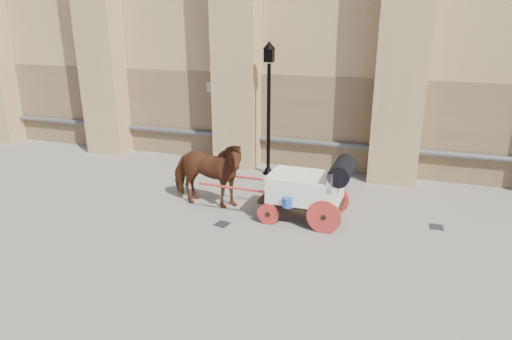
% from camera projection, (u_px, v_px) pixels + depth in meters
% --- Properties ---
extents(ground, '(90.00, 90.00, 0.00)m').
position_uv_depth(ground, '(225.00, 209.00, 11.87)').
color(ground, '#6E675C').
rests_on(ground, ground).
extents(horse, '(2.19, 1.05, 1.82)m').
position_uv_depth(horse, '(207.00, 173.00, 11.78)').
color(horse, '#5D2C16').
rests_on(horse, ground).
extents(carriage, '(3.77, 1.34, 1.64)m').
position_uv_depth(carriage, '(311.00, 187.00, 10.93)').
color(carriage, black).
rests_on(carriage, ground).
extents(street_lamp, '(0.38, 0.38, 4.08)m').
position_uv_depth(street_lamp, '(269.00, 106.00, 13.81)').
color(street_lamp, black).
rests_on(street_lamp, ground).
extents(drain_grate_near, '(0.37, 0.37, 0.01)m').
position_uv_depth(drain_grate_near, '(222.00, 224.00, 11.00)').
color(drain_grate_near, black).
rests_on(drain_grate_near, ground).
extents(drain_grate_far, '(0.34, 0.34, 0.01)m').
position_uv_depth(drain_grate_far, '(436.00, 227.00, 10.85)').
color(drain_grate_far, black).
rests_on(drain_grate_far, ground).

